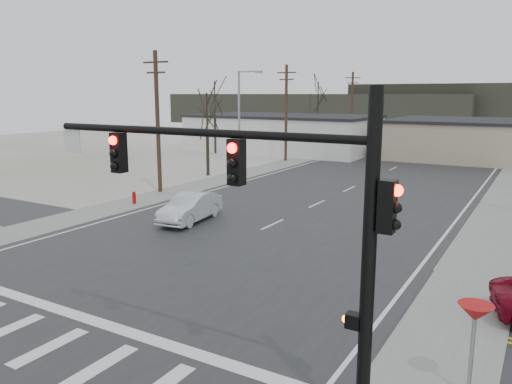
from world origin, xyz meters
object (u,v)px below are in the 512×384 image
(sedan_crossing, at_px, (190,207))
(car_far_b, at_px, (446,141))
(traffic_signal_mast, at_px, (281,210))
(fire_hydrant, at_px, (134,198))
(car_far_a, at_px, (496,147))

(sedan_crossing, distance_m, car_far_b, 49.59)
(traffic_signal_mast, xyz_separation_m, fire_hydrant, (-18.09, 14.20, -4.22))
(sedan_crossing, bearing_deg, car_far_b, 77.27)
(sedan_crossing, xyz_separation_m, car_far_b, (4.88, 49.34, -0.02))
(traffic_signal_mast, bearing_deg, car_far_b, 96.76)
(car_far_a, bearing_deg, sedan_crossing, 54.36)
(car_far_b, bearing_deg, traffic_signal_mast, -105.27)
(fire_hydrant, xyz_separation_m, car_far_a, (17.28, 43.57, 0.27))
(fire_hydrant, xyz_separation_m, car_far_b, (10.76, 47.66, 0.35))
(traffic_signal_mast, relative_size, car_far_b, 2.02)
(traffic_signal_mast, distance_m, fire_hydrant, 23.39)
(sedan_crossing, relative_size, car_far_b, 1.07)
(fire_hydrant, relative_size, sedan_crossing, 0.18)
(sedan_crossing, relative_size, car_far_a, 1.02)
(car_far_a, distance_m, car_far_b, 7.69)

